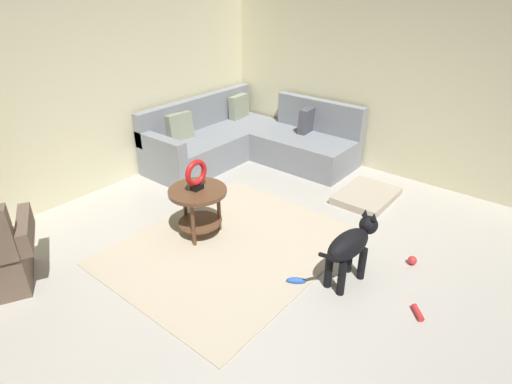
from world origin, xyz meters
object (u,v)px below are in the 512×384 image
(sectional_couch, at_px, (248,142))
(dog_bed_mat, at_px, (366,196))
(dog, at_px, (351,245))
(side_table, at_px, (198,200))
(dog_toy_rope, at_px, (418,313))
(dog_toy_bone, at_px, (296,281))
(torus_sculpture, at_px, (196,174))
(dog_toy_ball, at_px, (412,260))

(sectional_couch, bearing_deg, dog_bed_mat, -90.36)
(dog_bed_mat, bearing_deg, dog, -160.15)
(side_table, height_order, dog, dog)
(sectional_couch, bearing_deg, dog, -121.81)
(dog_toy_rope, height_order, dog_toy_bone, dog_toy_bone)
(dog, bearing_deg, dog_toy_rope, 4.02)
(side_table, height_order, dog_toy_rope, side_table)
(torus_sculpture, xyz_separation_m, dog, (0.32, -1.58, -0.33))
(dog_toy_rope, bearing_deg, dog_toy_ball, 24.39)
(dog_bed_mat, height_order, dog_toy_rope, dog_bed_mat)
(sectional_couch, bearing_deg, dog_toy_ball, -108.19)
(side_table, relative_size, dog_toy_bone, 3.33)
(side_table, height_order, dog_bed_mat, side_table)
(sectional_couch, height_order, torus_sculpture, sectional_couch)
(sectional_couch, bearing_deg, torus_sculpture, -154.09)
(dog, height_order, dog_toy_bone, dog)
(torus_sculpture, relative_size, dog_toy_bone, 1.81)
(torus_sculpture, bearing_deg, dog_toy_bone, -90.79)
(dog, relative_size, dog_toy_rope, 5.26)
(dog_bed_mat, bearing_deg, dog_toy_ball, -134.95)
(dog_toy_ball, bearing_deg, side_table, 115.14)
(torus_sculpture, bearing_deg, sectional_couch, 25.91)
(torus_sculpture, bearing_deg, dog, -78.61)
(torus_sculpture, xyz_separation_m, dog_toy_bone, (-0.02, -1.25, -0.68))
(dog_toy_bone, bearing_deg, side_table, 89.21)
(dog_bed_mat, xyz_separation_m, dog, (-1.53, -0.55, 0.33))
(sectional_couch, distance_m, dog, 2.93)
(sectional_couch, distance_m, side_table, 2.07)
(sectional_couch, distance_m, torus_sculpture, 2.11)
(sectional_couch, distance_m, dog_toy_bone, 2.87)
(dog, xyz_separation_m, dog_toy_ball, (0.60, -0.38, -0.33))
(dog, relative_size, dog_toy_ball, 9.88)
(dog_toy_rope, bearing_deg, dog_bed_mat, 37.91)
(dog_toy_ball, bearing_deg, dog_toy_bone, 142.96)
(torus_sculpture, bearing_deg, dog_toy_ball, -64.86)
(dog, distance_m, dog_toy_bone, 0.59)
(torus_sculpture, relative_size, dog, 0.38)
(sectional_couch, relative_size, dog_toy_bone, 12.50)
(side_table, distance_m, torus_sculpture, 0.29)
(side_table, distance_m, dog, 1.62)
(side_table, xyz_separation_m, dog_bed_mat, (1.85, -1.03, -0.37))
(dog_bed_mat, bearing_deg, sectional_couch, 89.64)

